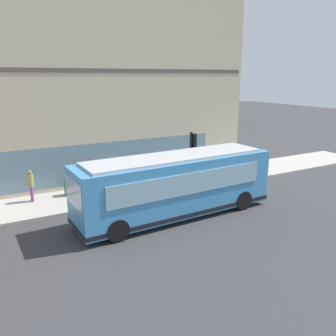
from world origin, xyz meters
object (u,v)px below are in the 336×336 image
(city_bus_nearside, at_px, (176,185))
(fire_hydrant, at_px, (113,183))
(pedestrian_near_building_entrance, at_px, (31,184))
(pedestrian_near_hydrant, at_px, (92,175))
(newspaper_vending_box, at_px, (69,187))
(traffic_light_near_corner, at_px, (193,149))
(pedestrian_by_light_pole, at_px, (221,160))

(city_bus_nearside, bearing_deg, fire_hydrant, 15.64)
(fire_hydrant, bearing_deg, pedestrian_near_building_entrance, 89.63)
(pedestrian_near_hydrant, height_order, newspaper_vending_box, pedestrian_near_hydrant)
(traffic_light_near_corner, relative_size, fire_hydrant, 4.61)
(traffic_light_near_corner, bearing_deg, pedestrian_near_building_entrance, 76.54)
(fire_hydrant, bearing_deg, traffic_light_near_corner, -115.95)
(traffic_light_near_corner, height_order, pedestrian_near_building_entrance, traffic_light_near_corner)
(newspaper_vending_box, bearing_deg, pedestrian_near_hydrant, -84.25)
(fire_hydrant, bearing_deg, pedestrian_by_light_pole, -95.22)
(fire_hydrant, height_order, pedestrian_near_building_entrance, pedestrian_near_building_entrance)
(traffic_light_near_corner, distance_m, newspaper_vending_box, 7.52)
(city_bus_nearside, height_order, fire_hydrant, city_bus_nearside)
(traffic_light_near_corner, xyz_separation_m, pedestrian_near_hydrant, (2.33, 5.49, -1.44))
(fire_hydrant, relative_size, pedestrian_near_building_entrance, 0.43)
(city_bus_nearside, bearing_deg, pedestrian_near_hydrant, 25.98)
(city_bus_nearside, relative_size, pedestrian_near_hydrant, 6.22)
(city_bus_nearside, xyz_separation_m, pedestrian_near_hydrant, (5.32, 2.59, -0.47))
(fire_hydrant, xyz_separation_m, pedestrian_near_hydrant, (0.22, 1.17, 0.57))
(newspaper_vending_box, bearing_deg, city_bus_nearside, -142.00)
(newspaper_vending_box, bearing_deg, pedestrian_near_building_entrance, 91.41)
(pedestrian_by_light_pole, bearing_deg, fire_hydrant, 84.78)
(pedestrian_by_light_pole, distance_m, pedestrian_near_hydrant, 8.77)
(pedestrian_near_hydrant, bearing_deg, fire_hydrant, -100.90)
(city_bus_nearside, xyz_separation_m, newspaper_vending_box, (5.18, 4.04, -0.95))
(city_bus_nearside, bearing_deg, traffic_light_near_corner, -44.05)
(city_bus_nearside, distance_m, pedestrian_by_light_pole, 7.56)
(fire_hydrant, distance_m, pedestrian_near_building_entrance, 4.63)
(traffic_light_near_corner, bearing_deg, city_bus_nearside, 135.95)
(fire_hydrant, distance_m, newspaper_vending_box, 2.62)
(traffic_light_near_corner, xyz_separation_m, pedestrian_near_building_entrance, (2.13, 8.91, -1.38))
(traffic_light_near_corner, distance_m, pedestrian_near_hydrant, 6.13)
(traffic_light_near_corner, height_order, pedestrian_near_hydrant, traffic_light_near_corner)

